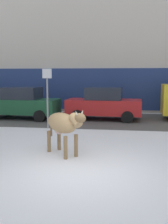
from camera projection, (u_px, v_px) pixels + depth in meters
The scene contains 8 objects.
ground_plane at pixel (81, 173), 6.80m from camera, with size 120.00×120.00×0.00m, color white.
road_strip at pixel (103, 120), 14.98m from camera, with size 60.00×5.60×0.01m, color #514F4C.
building_facade at pixel (110, 23), 20.10m from camera, with size 44.00×6.10×13.00m.
cow_tan at pixel (63, 124), 8.22m from camera, with size 1.65×1.62×1.54m.
car_darkgreen_sedan at pixel (23, 103), 15.31m from camera, with size 4.29×2.16×1.84m.
car_red_sedan at pixel (104, 104), 14.95m from camera, with size 4.29×2.16×1.84m.
pedestrian_near_billboard at pixel (104, 100), 17.51m from camera, with size 0.36×0.24×1.73m.
street_sign at pixel (47, 94), 12.31m from camera, with size 0.44×0.08×2.82m.
Camera 1 is at (1.02, -6.44, 2.49)m, focal length 42.02 mm.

